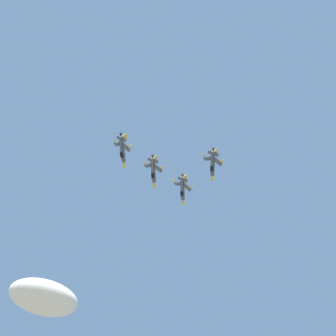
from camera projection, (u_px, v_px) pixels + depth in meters
cloud_high_distant at (44, 298)px, 332.21m from camera, size 60.55×40.83×20.18m
fighter_jet_lead at (183, 189)px, 172.05m from camera, size 9.80×14.98×6.16m
fighter_jet_left_wing at (154, 171)px, 166.07m from camera, size 10.02×14.98×5.47m
fighter_jet_right_wing at (213, 164)px, 165.57m from camera, size 9.81×14.98×6.11m
fighter_jet_left_outer at (123, 150)px, 160.56m from camera, size 9.73×14.98×6.36m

